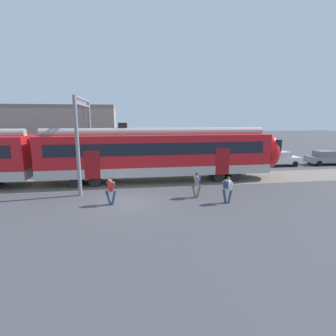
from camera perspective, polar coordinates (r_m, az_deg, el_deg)
The scene contains 9 objects.
ground_plane at distance 16.57m, azimuth -9.42°, elevation -7.25°, with size 160.00×160.00×0.00m, color #424247.
track_bed at distance 23.07m, azimuth -30.59°, elevation -3.44°, with size 80.00×4.40×0.01m, color slate.
pedestrian_red at distance 15.91m, azimuth -12.28°, elevation -4.40°, with size 0.69×0.54×1.67m.
pedestrian_grey at distance 17.04m, azimuth 6.30°, elevation -3.19°, with size 0.62×0.59×1.67m.
pedestrian_white at distance 16.23m, azimuth 12.82°, elevation -4.11°, with size 0.71×0.51×1.67m.
parked_car_white at distance 30.61m, azimuth 23.23°, elevation 1.89°, with size 4.03×1.81×1.54m.
parked_car_grey at distance 33.57m, azimuth 30.97°, elevation 1.94°, with size 4.04×1.84×1.54m.
catenary_gantry at distance 21.05m, azimuth -17.79°, elevation 8.20°, with size 0.24×6.64×6.53m.
background_building at distance 32.30m, azimuth -30.55°, elevation 6.03°, with size 21.17×5.00×9.20m.
Camera 1 is at (0.21, -15.75, 5.13)m, focal length 28.00 mm.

